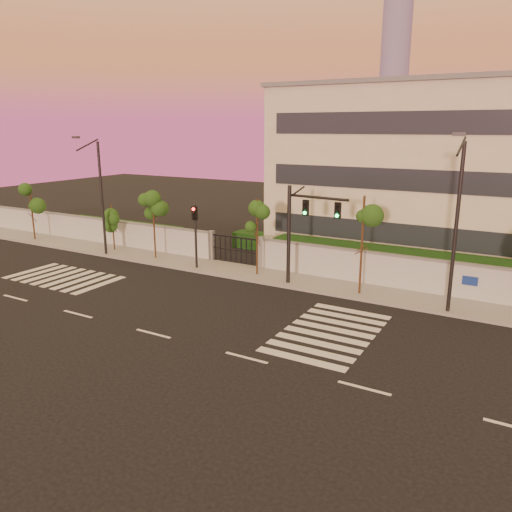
% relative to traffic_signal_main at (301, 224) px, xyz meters
% --- Properties ---
extents(ground, '(120.00, 120.00, 0.00)m').
position_rel_traffic_signal_main_xyz_m(ground, '(-2.88, -9.72, -3.79)').
color(ground, black).
rests_on(ground, ground).
extents(sidewalk, '(60.00, 3.00, 0.15)m').
position_rel_traffic_signal_main_xyz_m(sidewalk, '(-2.88, 0.78, -3.71)').
color(sidewalk, gray).
rests_on(sidewalk, ground).
extents(perimeter_wall, '(60.00, 0.36, 2.20)m').
position_rel_traffic_signal_main_xyz_m(perimeter_wall, '(-2.77, 2.28, -2.72)').
color(perimeter_wall, '#B2B4B9').
rests_on(perimeter_wall, ground).
extents(hedge_row, '(41.00, 4.25, 1.80)m').
position_rel_traffic_signal_main_xyz_m(hedge_row, '(-1.71, 5.02, -2.97)').
color(hedge_row, '#103713').
rests_on(hedge_row, ground).
extents(institutional_building, '(24.40, 12.40, 12.25)m').
position_rel_traffic_signal_main_xyz_m(institutional_building, '(6.12, 12.26, 2.37)').
color(institutional_building, beige).
rests_on(institutional_building, ground).
extents(distant_skyscraper, '(16.00, 16.00, 118.00)m').
position_rel_traffic_signal_main_xyz_m(distant_skyscraper, '(-67.88, 270.28, 58.20)').
color(distant_skyscraper, slate).
rests_on(distant_skyscraper, ground).
extents(road_markings, '(57.00, 7.62, 0.02)m').
position_rel_traffic_signal_main_xyz_m(road_markings, '(-4.46, -5.97, -3.78)').
color(road_markings, silver).
rests_on(road_markings, ground).
extents(street_tree_a, '(1.62, 1.29, 4.69)m').
position_rel_traffic_signal_main_xyz_m(street_tree_a, '(-24.47, 0.34, -0.33)').
color(street_tree_a, '#382314').
rests_on(street_tree_a, ground).
extents(street_tree_b, '(1.37, 1.09, 3.61)m').
position_rel_traffic_signal_main_xyz_m(street_tree_b, '(-15.97, 0.94, -1.13)').
color(street_tree_b, '#382314').
rests_on(street_tree_b, ground).
extents(street_tree_c, '(1.49, 1.19, 4.86)m').
position_rel_traffic_signal_main_xyz_m(street_tree_c, '(-11.61, 0.63, -0.21)').
color(street_tree_c, '#382314').
rests_on(street_tree_c, ground).
extents(street_tree_d, '(1.45, 1.15, 4.95)m').
position_rel_traffic_signal_main_xyz_m(street_tree_d, '(-3.24, 0.65, -0.15)').
color(street_tree_d, '#382314').
rests_on(street_tree_d, ground).
extents(street_tree_e, '(1.56, 1.24, 5.66)m').
position_rel_traffic_signal_main_xyz_m(street_tree_e, '(3.66, 0.22, 0.37)').
color(street_tree_e, '#382314').
rests_on(street_tree_e, ground).
extents(traffic_signal_main, '(3.78, 0.59, 5.99)m').
position_rel_traffic_signal_main_xyz_m(traffic_signal_main, '(0.00, 0.00, 0.00)').
color(traffic_signal_main, black).
rests_on(traffic_signal_main, ground).
extents(traffic_signal_secondary, '(0.34, 0.34, 4.41)m').
position_rel_traffic_signal_main_xyz_m(traffic_signal_secondary, '(-7.52, -0.06, -0.99)').
color(traffic_signal_secondary, black).
rests_on(traffic_signal_secondary, ground).
extents(streetlight_west, '(0.52, 2.08, 8.66)m').
position_rel_traffic_signal_main_xyz_m(streetlight_west, '(-15.59, -0.50, 0.89)').
color(streetlight_west, black).
rests_on(streetlight_west, ground).
extents(streetlight_east, '(0.54, 2.17, 9.02)m').
position_rel_traffic_signal_main_xyz_m(streetlight_east, '(8.46, -0.48, 1.09)').
color(streetlight_east, black).
rests_on(streetlight_east, ground).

